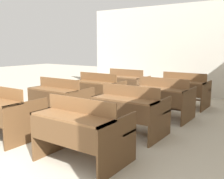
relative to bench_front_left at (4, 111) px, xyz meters
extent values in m
cube|color=beige|center=(1.04, 5.57, 0.96)|extent=(6.66, 0.06, 2.84)
cube|color=#55381F|center=(0.55, 0.04, -0.12)|extent=(0.03, 0.85, 0.68)
cube|color=brown|center=(0.00, -0.02, 0.32)|extent=(1.13, 0.02, 0.20)
cube|color=brown|center=(0.00, 0.30, -0.02)|extent=(1.13, 0.34, 0.03)
cube|color=#55381F|center=(0.00, 0.30, -0.30)|extent=(1.08, 0.04, 0.04)
cube|color=brown|center=(1.18, 0.06, -0.12)|extent=(0.03, 0.85, 0.68)
cube|color=brown|center=(2.29, 0.06, -0.12)|extent=(0.03, 0.85, 0.68)
cube|color=brown|center=(1.73, -0.18, 0.21)|extent=(1.13, 0.37, 0.03)
cube|color=brown|center=(1.73, -0.36, 0.04)|extent=(1.08, 0.02, 0.31)
cube|color=brown|center=(1.73, 0.00, 0.32)|extent=(1.13, 0.02, 0.20)
cube|color=brown|center=(1.73, 0.31, -0.02)|extent=(1.13, 0.34, 0.03)
cube|color=brown|center=(1.73, 0.31, -0.30)|extent=(1.08, 0.04, 0.04)
cube|color=brown|center=(-0.58, 1.38, -0.12)|extent=(0.03, 0.85, 0.68)
cube|color=brown|center=(0.53, 1.38, -0.12)|extent=(0.03, 0.85, 0.68)
cube|color=brown|center=(-0.03, 1.14, 0.21)|extent=(1.13, 0.37, 0.03)
cube|color=brown|center=(-0.03, 0.96, 0.04)|extent=(1.08, 0.02, 0.31)
cube|color=brown|center=(-0.03, 1.32, 0.32)|extent=(1.13, 0.02, 0.20)
cube|color=brown|center=(-0.03, 1.63, -0.02)|extent=(1.13, 0.34, 0.03)
cube|color=brown|center=(-0.03, 1.63, -0.30)|extent=(1.08, 0.04, 0.04)
cube|color=brown|center=(1.15, 1.37, -0.12)|extent=(0.03, 0.85, 0.68)
cube|color=brown|center=(2.26, 1.37, -0.12)|extent=(0.03, 0.85, 0.68)
cube|color=brown|center=(1.70, 1.13, 0.21)|extent=(1.13, 0.37, 0.03)
cube|color=brown|center=(1.70, 0.96, 0.04)|extent=(1.08, 0.02, 0.31)
cube|color=brown|center=(1.70, 1.31, 0.32)|extent=(1.13, 0.02, 0.20)
cube|color=brown|center=(1.70, 1.63, -0.02)|extent=(1.13, 0.34, 0.03)
cube|color=brown|center=(1.70, 1.63, -0.30)|extent=(1.08, 0.04, 0.04)
cube|color=brown|center=(-0.58, 2.71, -0.12)|extent=(0.03, 0.85, 0.68)
cube|color=brown|center=(0.53, 2.71, -0.12)|extent=(0.03, 0.85, 0.68)
cube|color=brown|center=(-0.03, 2.47, 0.21)|extent=(1.13, 0.37, 0.03)
cube|color=brown|center=(-0.03, 2.29, 0.04)|extent=(1.08, 0.02, 0.31)
cube|color=brown|center=(-0.03, 2.65, 0.32)|extent=(1.13, 0.02, 0.20)
cube|color=brown|center=(-0.03, 2.96, -0.02)|extent=(1.13, 0.34, 0.03)
cube|color=brown|center=(-0.03, 2.96, -0.30)|extent=(1.08, 0.04, 0.04)
cube|color=brown|center=(1.19, 2.70, -0.12)|extent=(0.03, 0.85, 0.68)
cube|color=brown|center=(2.29, 2.70, -0.12)|extent=(0.03, 0.85, 0.68)
cube|color=brown|center=(1.74, 2.46, 0.21)|extent=(1.13, 0.37, 0.03)
cube|color=brown|center=(1.74, 2.29, 0.04)|extent=(1.08, 0.02, 0.31)
cube|color=brown|center=(1.74, 2.64, 0.32)|extent=(1.13, 0.02, 0.20)
cube|color=brown|center=(1.74, 2.96, -0.02)|extent=(1.13, 0.34, 0.03)
cube|color=brown|center=(1.74, 2.96, -0.30)|extent=(1.08, 0.04, 0.04)
cube|color=brown|center=(-0.56, 4.03, -0.12)|extent=(0.03, 0.85, 0.68)
cube|color=brown|center=(0.54, 4.03, -0.12)|extent=(0.03, 0.85, 0.68)
cube|color=brown|center=(-0.01, 3.79, 0.21)|extent=(1.13, 0.37, 0.03)
cube|color=brown|center=(-0.01, 3.61, 0.04)|extent=(1.08, 0.02, 0.31)
cube|color=brown|center=(-0.01, 3.96, 0.32)|extent=(1.13, 0.02, 0.20)
cube|color=brown|center=(-0.01, 4.28, -0.02)|extent=(1.13, 0.34, 0.03)
cube|color=brown|center=(-0.01, 4.28, -0.30)|extent=(1.08, 0.04, 0.04)
cube|color=brown|center=(1.18, 4.02, -0.12)|extent=(0.03, 0.85, 0.68)
cube|color=brown|center=(2.28, 4.02, -0.12)|extent=(0.03, 0.85, 0.68)
cube|color=brown|center=(1.73, 3.78, 0.21)|extent=(1.13, 0.37, 0.03)
cube|color=brown|center=(1.73, 3.60, 0.04)|extent=(1.08, 0.02, 0.31)
cube|color=brown|center=(1.73, 3.96, 0.32)|extent=(1.13, 0.02, 0.20)
cube|color=brown|center=(1.73, 4.27, -0.02)|extent=(1.13, 0.34, 0.03)
cube|color=brown|center=(1.73, 4.27, -0.30)|extent=(1.08, 0.04, 0.04)
camera|label=1|loc=(3.97, -2.51, 1.09)|focal=42.00mm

